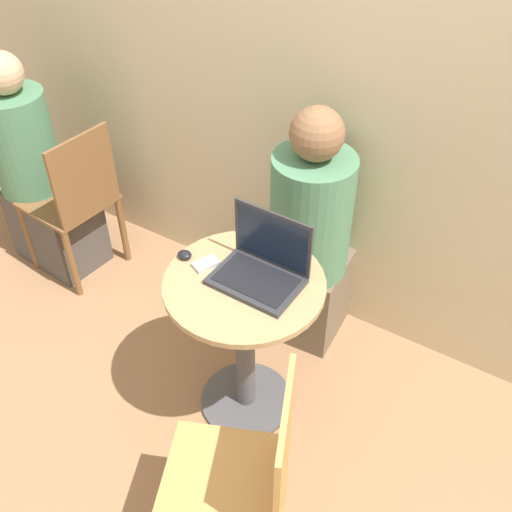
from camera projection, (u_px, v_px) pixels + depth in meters
name	position (u px, v px, depth m)	size (l,w,h in m)	color
ground_plane	(246.00, 401.00, 2.72)	(12.00, 12.00, 0.00)	#9E704C
back_wall	(346.00, 66.00, 2.35)	(7.00, 0.05, 2.60)	beige
round_table	(245.00, 327.00, 2.39)	(0.61, 0.61, 0.75)	#4C4C51
laptop	(262.00, 266.00, 2.21)	(0.33, 0.24, 0.26)	#2D2D33
cell_phone	(206.00, 264.00, 2.29)	(0.09, 0.11, 0.02)	silver
computer_mouse	(185.00, 255.00, 2.32)	(0.06, 0.05, 0.03)	black
chair_empty	(245.00, 482.00, 1.92)	(0.52, 0.52, 0.91)	tan
person_seated	(313.00, 246.00, 2.74)	(0.37, 0.56, 1.23)	brown
chair_background	(76.00, 202.00, 3.10)	(0.44, 0.44, 0.88)	brown
person_background	(39.00, 181.00, 3.18)	(0.53, 0.36, 1.18)	#4C4742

